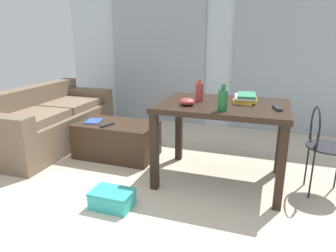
{
  "coord_description": "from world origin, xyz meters",
  "views": [
    {
      "loc": [
        0.83,
        -1.39,
        1.42
      ],
      "look_at": [
        -0.25,
        1.71,
        0.44
      ],
      "focal_mm": 32.61,
      "sensor_mm": 36.0,
      "label": 1
    }
  ],
  "objects_px": {
    "wire_chair": "(322,140)",
    "bottle_far": "(199,92)",
    "tv_remote_on_table": "(277,108)",
    "bowl": "(187,102)",
    "magazine": "(94,121)",
    "coffee_table": "(117,140)",
    "craft_table": "(223,115)",
    "shoebox": "(112,199)",
    "book_stack": "(245,98)",
    "couch": "(49,122)",
    "tv_remote_primary": "(107,125)",
    "bottle_near": "(223,100)"
  },
  "relations": [
    {
      "from": "coffee_table",
      "to": "craft_table",
      "type": "height_order",
      "value": "craft_table"
    },
    {
      "from": "wire_chair",
      "to": "magazine",
      "type": "relative_size",
      "value": 3.49
    },
    {
      "from": "craft_table",
      "to": "shoebox",
      "type": "height_order",
      "value": "craft_table"
    },
    {
      "from": "bottle_far",
      "to": "book_stack",
      "type": "xyz_separation_m",
      "value": [
        0.43,
        0.1,
        -0.05
      ]
    },
    {
      "from": "wire_chair",
      "to": "bowl",
      "type": "xyz_separation_m",
      "value": [
        -1.19,
        -0.23,
        0.31
      ]
    },
    {
      "from": "bowl",
      "to": "tv_remote_on_table",
      "type": "height_order",
      "value": "bowl"
    },
    {
      "from": "tv_remote_primary",
      "to": "wire_chair",
      "type": "bearing_deg",
      "value": 15.26
    },
    {
      "from": "tv_remote_on_table",
      "to": "book_stack",
      "type": "bearing_deg",
      "value": 128.96
    },
    {
      "from": "tv_remote_primary",
      "to": "magazine",
      "type": "height_order",
      "value": "tv_remote_primary"
    },
    {
      "from": "couch",
      "to": "book_stack",
      "type": "xyz_separation_m",
      "value": [
        2.52,
        -0.18,
        0.53
      ]
    },
    {
      "from": "tv_remote_primary",
      "to": "shoebox",
      "type": "bearing_deg",
      "value": -42.06
    },
    {
      "from": "couch",
      "to": "shoebox",
      "type": "relative_size",
      "value": 5.44
    },
    {
      "from": "tv_remote_primary",
      "to": "bottle_far",
      "type": "bearing_deg",
      "value": 12.8
    },
    {
      "from": "magazine",
      "to": "tv_remote_on_table",
      "type": "bearing_deg",
      "value": -20.07
    },
    {
      "from": "coffee_table",
      "to": "bottle_near",
      "type": "height_order",
      "value": "bottle_near"
    },
    {
      "from": "wire_chair",
      "to": "tv_remote_primary",
      "type": "distance_m",
      "value": 2.22
    },
    {
      "from": "bowl",
      "to": "tv_remote_on_table",
      "type": "relative_size",
      "value": 0.84
    },
    {
      "from": "couch",
      "to": "bottle_far",
      "type": "distance_m",
      "value": 2.19
    },
    {
      "from": "wire_chair",
      "to": "shoebox",
      "type": "height_order",
      "value": "wire_chair"
    },
    {
      "from": "wire_chair",
      "to": "bottle_far",
      "type": "distance_m",
      "value": 1.19
    },
    {
      "from": "coffee_table",
      "to": "magazine",
      "type": "height_order",
      "value": "magazine"
    },
    {
      "from": "craft_table",
      "to": "book_stack",
      "type": "height_order",
      "value": "book_stack"
    },
    {
      "from": "bottle_near",
      "to": "bowl",
      "type": "height_order",
      "value": "bottle_near"
    },
    {
      "from": "craft_table",
      "to": "wire_chair",
      "type": "bearing_deg",
      "value": 2.58
    },
    {
      "from": "coffee_table",
      "to": "bottle_far",
      "type": "xyz_separation_m",
      "value": [
        1.05,
        -0.21,
        0.68
      ]
    },
    {
      "from": "bowl",
      "to": "book_stack",
      "type": "bearing_deg",
      "value": 32.14
    },
    {
      "from": "bottle_far",
      "to": "bowl",
      "type": "height_order",
      "value": "bottle_far"
    },
    {
      "from": "bottle_far",
      "to": "wire_chair",
      "type": "bearing_deg",
      "value": 0.96
    },
    {
      "from": "bottle_far",
      "to": "tv_remote_primary",
      "type": "distance_m",
      "value": 1.18
    },
    {
      "from": "magazine",
      "to": "bowl",
      "type": "bearing_deg",
      "value": -28.98
    },
    {
      "from": "coffee_table",
      "to": "tv_remote_on_table",
      "type": "distance_m",
      "value": 1.9
    },
    {
      "from": "couch",
      "to": "shoebox",
      "type": "xyz_separation_m",
      "value": [
        1.56,
        -1.12,
        -0.23
      ]
    },
    {
      "from": "coffee_table",
      "to": "bowl",
      "type": "bearing_deg",
      "value": -22.81
    },
    {
      "from": "bottle_near",
      "to": "book_stack",
      "type": "distance_m",
      "value": 0.46
    },
    {
      "from": "tv_remote_on_table",
      "to": "tv_remote_primary",
      "type": "height_order",
      "value": "tv_remote_on_table"
    },
    {
      "from": "wire_chair",
      "to": "shoebox",
      "type": "bearing_deg",
      "value": -152.71
    },
    {
      "from": "couch",
      "to": "tv_remote_primary",
      "type": "distance_m",
      "value": 1.03
    },
    {
      "from": "couch",
      "to": "wire_chair",
      "type": "height_order",
      "value": "wire_chair"
    },
    {
      "from": "coffee_table",
      "to": "wire_chair",
      "type": "bearing_deg",
      "value": -4.94
    },
    {
      "from": "bottle_far",
      "to": "bowl",
      "type": "xyz_separation_m",
      "value": [
        -0.06,
        -0.21,
        -0.06
      ]
    },
    {
      "from": "bottle_near",
      "to": "bottle_far",
      "type": "xyz_separation_m",
      "value": [
        -0.28,
        0.32,
        -0.0
      ]
    },
    {
      "from": "coffee_table",
      "to": "tv_remote_on_table",
      "type": "relative_size",
      "value": 5.49
    },
    {
      "from": "wire_chair",
      "to": "magazine",
      "type": "height_order",
      "value": "wire_chair"
    },
    {
      "from": "book_stack",
      "to": "shoebox",
      "type": "distance_m",
      "value": 1.55
    },
    {
      "from": "coffee_table",
      "to": "bottle_near",
      "type": "distance_m",
      "value": 1.59
    },
    {
      "from": "wire_chair",
      "to": "tv_remote_on_table",
      "type": "height_order",
      "value": "wire_chair"
    },
    {
      "from": "couch",
      "to": "bottle_far",
      "type": "bearing_deg",
      "value": -7.67
    },
    {
      "from": "craft_table",
      "to": "book_stack",
      "type": "bearing_deg",
      "value": 32.93
    },
    {
      "from": "coffee_table",
      "to": "wire_chair",
      "type": "height_order",
      "value": "wire_chair"
    },
    {
      "from": "couch",
      "to": "tv_remote_on_table",
      "type": "bearing_deg",
      "value": -7.9
    }
  ]
}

